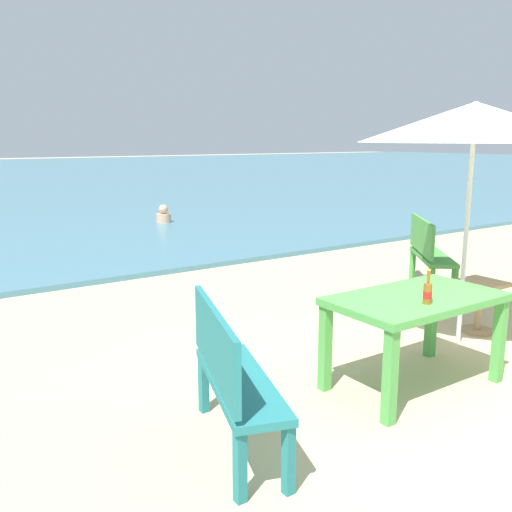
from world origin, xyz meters
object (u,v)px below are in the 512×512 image
(beer_bottle_amber, at_px, (428,292))
(swimmer_person, at_px, (164,215))
(picnic_table_green, at_px, (416,309))
(patio_umbrella, at_px, (475,122))
(side_table_wood, at_px, (480,299))
(bench_teal_center, at_px, (230,370))
(bench_green_right, at_px, (428,250))

(beer_bottle_amber, height_order, swimmer_person, beer_bottle_amber)
(picnic_table_green, xyz_separation_m, patio_umbrella, (1.14, 0.40, 1.47))
(side_table_wood, bearing_deg, picnic_table_green, -162.76)
(side_table_wood, bearing_deg, bench_teal_center, -171.71)
(patio_umbrella, xyz_separation_m, side_table_wood, (0.45, 0.10, -1.76))
(picnic_table_green, xyz_separation_m, beer_bottle_amber, (-0.12, -0.20, 0.20))
(patio_umbrella, distance_m, swimmer_person, 8.89)
(bench_teal_center, bearing_deg, patio_umbrella, 7.65)
(picnic_table_green, distance_m, swimmer_person, 9.28)
(bench_teal_center, height_order, bench_green_right, same)
(side_table_wood, bearing_deg, swimmer_person, 86.93)
(bench_teal_center, bearing_deg, swimmer_person, 67.29)
(patio_umbrella, distance_m, bench_teal_center, 3.30)
(bench_green_right, relative_size, swimmer_person, 2.85)
(bench_green_right, bearing_deg, beer_bottle_amber, -141.22)
(picnic_table_green, relative_size, swimmer_person, 3.41)
(bench_teal_center, height_order, swimmer_person, bench_teal_center)
(picnic_table_green, relative_size, beer_bottle_amber, 5.28)
(picnic_table_green, distance_m, bench_teal_center, 1.73)
(beer_bottle_amber, height_order, side_table_wood, beer_bottle_amber)
(bench_green_right, distance_m, swimmer_person, 7.16)
(bench_teal_center, relative_size, swimmer_person, 3.05)
(bench_teal_center, distance_m, bench_green_right, 4.62)
(picnic_table_green, relative_size, bench_green_right, 1.20)
(beer_bottle_amber, relative_size, swimmer_person, 0.65)
(bench_green_right, bearing_deg, swimmer_person, 93.53)
(beer_bottle_amber, distance_m, bench_green_right, 3.36)
(patio_umbrella, relative_size, bench_teal_center, 1.84)
(picnic_table_green, distance_m, bench_green_right, 3.13)
(picnic_table_green, height_order, bench_teal_center, bench_teal_center)
(side_table_wood, bearing_deg, patio_umbrella, -167.72)
(bench_green_right, bearing_deg, patio_umbrella, -131.94)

